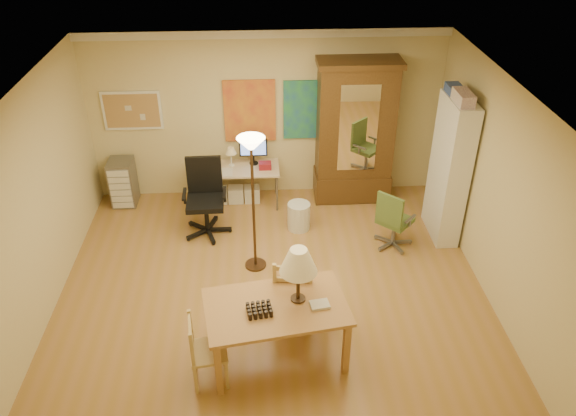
{
  "coord_description": "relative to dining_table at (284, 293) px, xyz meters",
  "views": [
    {
      "loc": [
        -0.12,
        -5.72,
        4.82
      ],
      "look_at": [
        0.22,
        0.3,
        1.02
      ],
      "focal_mm": 35.0,
      "sensor_mm": 36.0,
      "label": 1
    }
  ],
  "objects": [
    {
      "name": "floor",
      "position": [
        -0.1,
        1.2,
        -0.9
      ],
      "size": [
        5.5,
        5.5,
        0.0
      ],
      "primitive_type": "plane",
      "color": "olive",
      "rests_on": "ground"
    },
    {
      "name": "crown_molding",
      "position": [
        -0.1,
        3.66,
        1.74
      ],
      "size": [
        5.5,
        0.08,
        0.12
      ],
      "primitive_type": "cube",
      "color": "white",
      "rests_on": "floor"
    },
    {
      "name": "corkboard",
      "position": [
        -2.15,
        3.67,
        0.6
      ],
      "size": [
        0.9,
        0.04,
        0.62
      ],
      "primitive_type": "cube",
      "color": "tan",
      "rests_on": "floor"
    },
    {
      "name": "art_panel_left",
      "position": [
        -0.35,
        3.67,
        0.55
      ],
      "size": [
        0.8,
        0.04,
        1.0
      ],
      "primitive_type": "cube",
      "color": "gold",
      "rests_on": "floor"
    },
    {
      "name": "art_panel_right",
      "position": [
        0.55,
        3.67,
        0.55
      ],
      "size": [
        0.75,
        0.04,
        0.95
      ],
      "primitive_type": "cube",
      "color": "#23648F",
      "rests_on": "floor"
    },
    {
      "name": "dining_table",
      "position": [
        0.0,
        0.0,
        0.0
      ],
      "size": [
        1.64,
        1.14,
        1.42
      ],
      "color": "olive",
      "rests_on": "floor"
    },
    {
      "name": "ladder_chair_back",
      "position": [
        0.13,
        0.5,
        -0.43
      ],
      "size": [
        0.5,
        0.48,
        1.01
      ],
      "color": "tan",
      "rests_on": "floor"
    },
    {
      "name": "ladder_chair_left",
      "position": [
        -0.84,
        -0.31,
        -0.5
      ],
      "size": [
        0.43,
        0.44,
        0.86
      ],
      "color": "tan",
      "rests_on": "floor"
    },
    {
      "name": "torchiere_lamp",
      "position": [
        -0.32,
        1.64,
        0.66
      ],
      "size": [
        0.35,
        0.35,
        1.94
      ],
      "color": "#3F2C19",
      "rests_on": "floor"
    },
    {
      "name": "computer_desk",
      "position": [
        -0.59,
        3.35,
        -0.51
      ],
      "size": [
        1.41,
        0.62,
        1.07
      ],
      "color": "#C7B391",
      "rests_on": "floor"
    },
    {
      "name": "office_chair_black",
      "position": [
        -1.03,
        2.52,
        -0.59
      ],
      "size": [
        0.71,
        0.71,
        1.16
      ],
      "color": "black",
      "rests_on": "floor"
    },
    {
      "name": "office_chair_green",
      "position": [
        1.66,
        2.0,
        -0.65
      ],
      "size": [
        0.59,
        0.59,
        0.92
      ],
      "color": "slate",
      "rests_on": "floor"
    },
    {
      "name": "drawer_cart",
      "position": [
        -2.41,
        3.43,
        -0.52
      ],
      "size": [
        0.38,
        0.45,
        0.76
      ],
      "color": "slate",
      "rests_on": "floor"
    },
    {
      "name": "armoire",
      "position": [
        1.28,
        3.44,
        0.11
      ],
      "size": [
        1.26,
        0.6,
        2.31
      ],
      "color": "#3E2611",
      "rests_on": "floor"
    },
    {
      "name": "bookshelf",
      "position": [
        2.45,
        2.31,
        0.15
      ],
      "size": [
        0.32,
        0.85,
        2.11
      ],
      "color": "white",
      "rests_on": "floor"
    },
    {
      "name": "wastebin",
      "position": [
        0.35,
        2.53,
        -0.69
      ],
      "size": [
        0.34,
        0.34,
        0.43
      ],
      "primitive_type": "cylinder",
      "color": "silver",
      "rests_on": "floor"
    }
  ]
}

